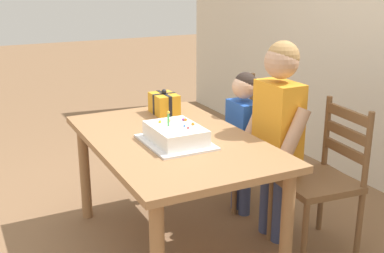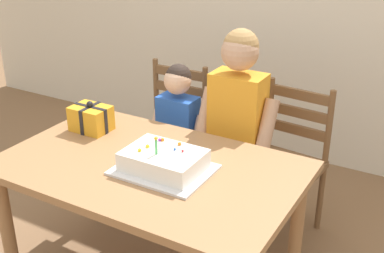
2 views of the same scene
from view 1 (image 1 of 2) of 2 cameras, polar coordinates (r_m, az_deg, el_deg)
ground_plane at (r=3.19m, az=-2.19°, el=-13.77°), size 20.00×20.00×0.00m
dining_table at (r=2.91m, az=-2.34°, el=-3.07°), size 1.45×0.90×0.73m
birthday_cake at (r=2.78m, az=-1.92°, el=-0.99°), size 0.44×0.34×0.19m
gift_box_red_large at (r=3.37m, az=-3.25°, el=2.68°), size 0.21×0.16×0.17m
chair_left at (r=3.67m, az=6.57°, el=-1.51°), size 0.42×0.42×0.92m
chair_right at (r=3.07m, az=14.89°, el=-5.85°), size 0.46×0.46×0.92m
child_older at (r=3.05m, az=9.94°, el=0.44°), size 0.46×0.26×1.27m
child_younger at (r=3.40m, az=5.89°, el=-0.37°), size 0.37×0.21×1.02m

